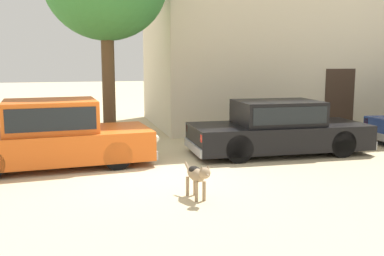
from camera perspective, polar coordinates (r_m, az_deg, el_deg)
name	(u,v)px	position (r m, az deg, el deg)	size (l,w,h in m)	color
ground_plane	(151,172)	(9.67, -5.24, -5.68)	(80.00, 80.00, 0.00)	#CCB78E
parked_sedan_nearest	(53,134)	(10.52, -17.44, -0.74)	(4.59, 2.16, 1.51)	#D15619
parked_sedan_second	(278,127)	(11.62, 10.99, 0.07)	(4.70, 1.92, 1.37)	black
stray_dog_spotted	(197,175)	(7.72, 0.67, -6.03)	(0.30, 0.96, 0.67)	#997F60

